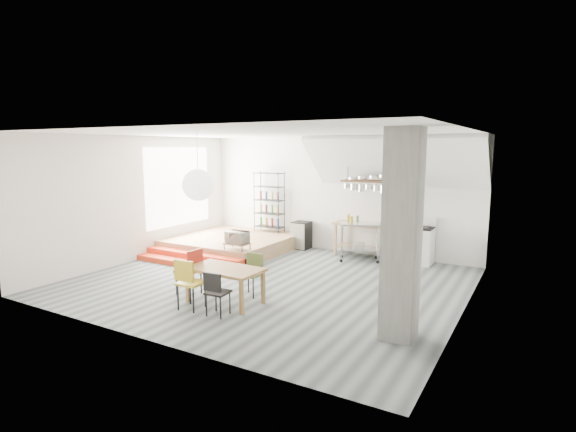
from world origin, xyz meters
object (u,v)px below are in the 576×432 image
Objects in this scene: rolling_cart at (360,236)px; stove at (420,245)px; dining_table at (225,272)px; mini_fridge at (302,235)px.

stove is at bearing -4.67° from rolling_cart.
stove reaches higher than dining_table.
stove reaches higher than rolling_cart.
rolling_cart is (-1.44, -0.46, 0.16)m from stove.
stove reaches higher than mini_fridge.
dining_table is at bearing -126.05° from rolling_cart.
mini_fridge reaches higher than dining_table.
stove is 0.82× the size of dining_table.
stove is at bearing 63.60° from dining_table.
dining_table is 4.85m from mini_fridge.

